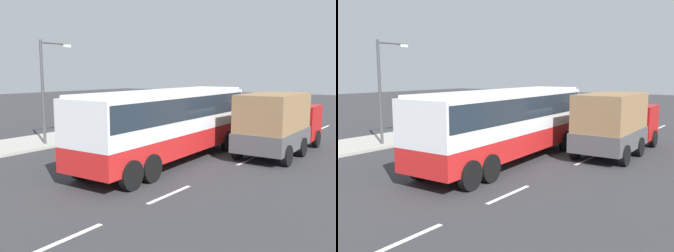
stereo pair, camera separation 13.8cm
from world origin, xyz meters
The scene contains 8 objects.
ground_plane centered at (0.00, 0.00, 0.00)m, with size 120.00×120.00×0.00m, color #333335.
sidewalk_curb centered at (0.00, 9.37, 0.07)m, with size 80.00×4.00×0.15m, color #A8A399.
lane_centreline centered at (-0.60, -2.62, 0.00)m, with size 32.63×0.16×0.01m.
coach_bus centered at (-0.96, 0.21, 2.08)m, with size 11.07×3.26×3.36m.
cargo_truck centered at (3.90, -3.21, 1.64)m, with size 7.13×2.85×3.14m.
pedestrian_near_curb centered at (2.68, 7.85, 1.08)m, with size 0.32×0.32×1.63m.
pedestrian_at_crossing centered at (0.35, 9.46, 1.03)m, with size 0.32×0.32×1.54m.
street_lamp centered at (-1.80, 8.15, 3.58)m, with size 2.06×0.24×5.79m.
Camera 1 is at (-14.70, -10.00, 4.14)m, focal length 40.15 mm.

